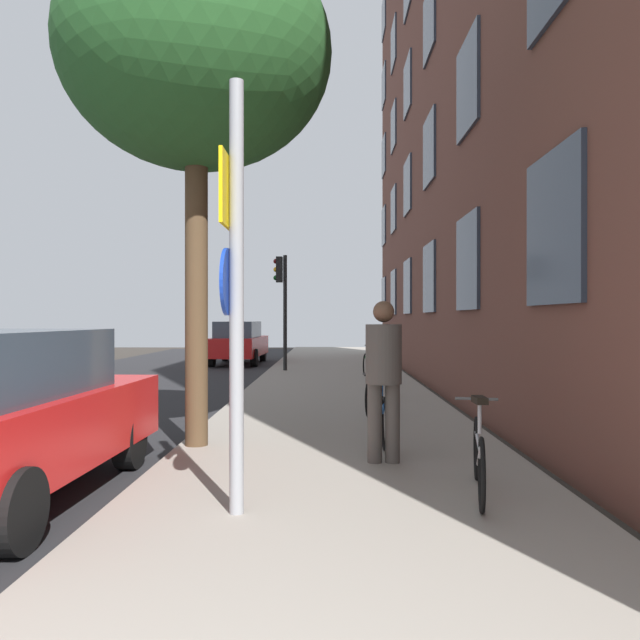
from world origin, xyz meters
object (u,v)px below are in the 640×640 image
Objects in this scene: tree_near at (196,55)px; pedestrian_0 at (384,370)px; sign_post at (234,279)px; bicycle_5 at (368,362)px; traffic_light at (282,291)px; car_1 at (239,342)px; bicycle_2 at (375,391)px; bicycle_0 at (479,456)px; bicycle_1 at (381,413)px; bicycle_4 at (381,369)px; bicycle_3 at (383,378)px.

tree_near reaches higher than pedestrian_0.
sign_post is 12.80m from bicycle_5.
traffic_light reaches higher than car_1.
pedestrian_0 is (2.31, -0.90, -3.95)m from tree_near.
bicycle_2 reaches higher than bicycle_5.
bicycle_1 reaches higher than bicycle_0.
traffic_light is 2.08× the size of bicycle_1.
bicycle_5 is 0.92× the size of pedestrian_0.
bicycle_4 is 0.94× the size of bicycle_5.
bicycle_1 is 1.05× the size of bicycle_3.
bicycle_0 is 7.20m from bicycle_3.
sign_post is 8.14m from bicycle_3.
bicycle_2 is at bearing -98.62° from bicycle_3.
car_1 is (-4.60, 5.58, 0.36)m from bicycle_5.
bicycle_4 is (2.99, 7.45, -4.64)m from tree_near.
traffic_light reaches higher than bicycle_0.
bicycle_3 is at bearing 81.38° from bicycle_2.
bicycle_5 is (2.84, 9.85, -4.62)m from tree_near.
sign_post is 2.29× the size of bicycle_4.
traffic_light is 2.16× the size of bicycle_0.
bicycle_3 is 2.41m from bicycle_4.
car_1 is (-4.24, 12.78, 0.35)m from bicycle_2.
sign_post is at bearing -98.76° from bicycle_5.
bicycle_2 reaches higher than bicycle_0.
traffic_light reaches higher than bicycle_2.
sign_post is 1.00× the size of traffic_light.
tree_near is at bearing -174.00° from bicycle_1.
bicycle_1 reaches higher than bicycle_5.
tree_near is 5.87m from bicycle_2.
traffic_light is 12.43m from pedestrian_0.
tree_near is 3.74× the size of bicycle_1.
bicycle_1 is at bearing 106.13° from bicycle_0.
traffic_light is 0.80× the size of car_1.
pedestrian_0 is at bearing -80.23° from traffic_light.
bicycle_3 is 4.80m from bicycle_5.
bicycle_1 is 9.61m from bicycle_5.
bicycle_5 is at bearing 81.24° from sign_post.
bicycle_2 is (0.10, 2.40, 0.00)m from bicycle_1.
bicycle_2 is at bearing 97.06° from bicycle_0.
bicycle_1 is at bearing 86.66° from pedestrian_0.
traffic_light is at bearing 88.90° from tree_near.
bicycle_4 is at bearing -54.00° from traffic_light.
car_1 is at bearing 108.36° from bicycle_2.
tree_near reaches higher than bicycle_3.
car_1 is at bearing 120.81° from bicycle_4.
traffic_light is at bearing 101.10° from bicycle_1.
bicycle_4 is at bearing -59.19° from car_1.
bicycle_2 is 0.95× the size of pedestrian_0.
sign_post is 0.80× the size of car_1.
bicycle_3 reaches higher than bicycle_4.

